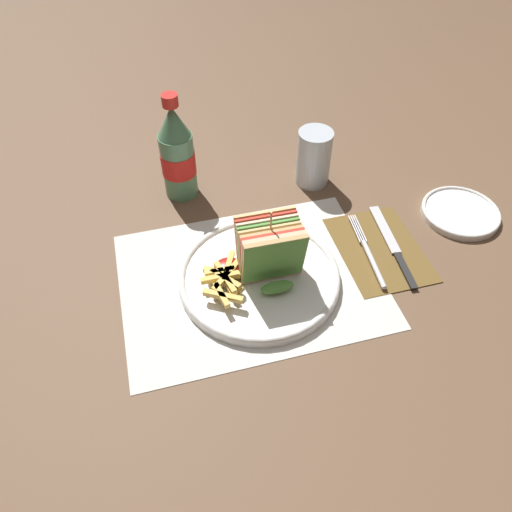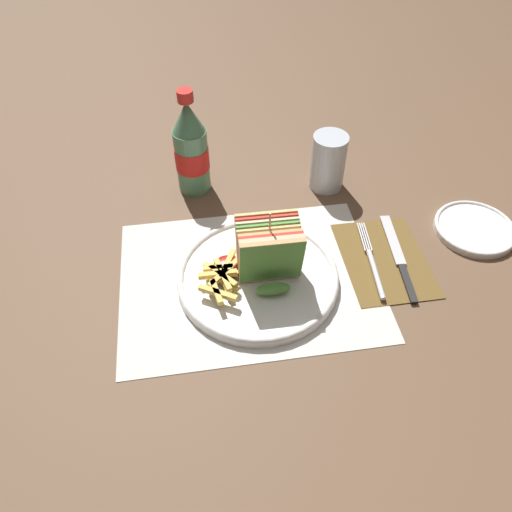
% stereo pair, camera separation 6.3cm
% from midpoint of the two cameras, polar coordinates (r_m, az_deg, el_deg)
% --- Properties ---
extents(ground_plane, '(4.00, 4.00, 0.00)m').
position_cam_midpoint_polar(ground_plane, '(0.83, 0.66, -4.34)').
color(ground_plane, brown).
extents(placemat, '(0.43, 0.33, 0.00)m').
position_cam_midpoint_polar(placemat, '(0.85, 1.36, -2.71)').
color(placemat, silver).
rests_on(placemat, ground_plane).
extents(plate_main, '(0.27, 0.27, 0.02)m').
position_cam_midpoint_polar(plate_main, '(0.84, 2.36, -2.47)').
color(plate_main, white).
rests_on(plate_main, ground_plane).
extents(club_sandwich, '(0.10, 0.10, 0.13)m').
position_cam_midpoint_polar(club_sandwich, '(0.80, 3.78, 0.27)').
color(club_sandwich, tan).
rests_on(club_sandwich, plate_main).
extents(fries_pile, '(0.07, 0.11, 0.02)m').
position_cam_midpoint_polar(fries_pile, '(0.81, -1.81, -2.44)').
color(fries_pile, '#E0B756').
rests_on(fries_pile, plate_main).
extents(ketchup_blob, '(0.05, 0.04, 0.02)m').
position_cam_midpoint_polar(ketchup_blob, '(0.83, -1.13, -1.02)').
color(ketchup_blob, maroon).
rests_on(ketchup_blob, plate_main).
extents(napkin, '(0.14, 0.20, 0.00)m').
position_cam_midpoint_polar(napkin, '(0.91, 16.37, -0.41)').
color(napkin, brown).
rests_on(napkin, ground_plane).
extents(fork, '(0.03, 0.18, 0.01)m').
position_cam_midpoint_polar(fork, '(0.89, 15.24, -1.14)').
color(fork, silver).
rests_on(fork, napkin).
extents(knife, '(0.03, 0.21, 0.00)m').
position_cam_midpoint_polar(knife, '(0.92, 17.91, -0.19)').
color(knife, black).
rests_on(knife, napkin).
extents(coke_bottle_near, '(0.07, 0.07, 0.21)m').
position_cam_midpoint_polar(coke_bottle_near, '(0.97, -5.56, 11.98)').
color(coke_bottle_near, '#4C7F5B').
rests_on(coke_bottle_near, ground_plane).
extents(glass_near, '(0.07, 0.07, 0.12)m').
position_cam_midpoint_polar(glass_near, '(1.01, 9.99, 10.12)').
color(glass_near, silver).
rests_on(glass_near, ground_plane).
extents(side_saucer, '(0.15, 0.15, 0.01)m').
position_cam_midpoint_polar(side_saucer, '(1.02, 25.36, 2.81)').
color(side_saucer, white).
rests_on(side_saucer, ground_plane).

